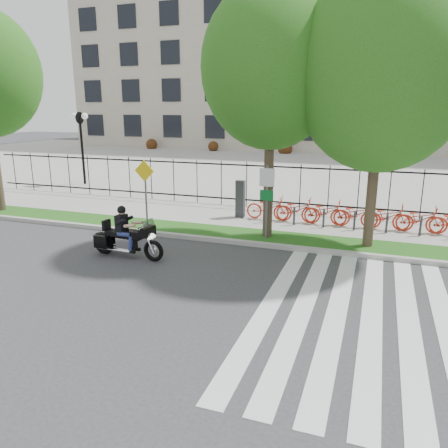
% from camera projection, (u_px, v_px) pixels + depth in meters
% --- Properties ---
extents(ground, '(120.00, 120.00, 0.00)m').
position_uv_depth(ground, '(186.00, 290.00, 11.00)').
color(ground, '#323234').
rests_on(ground, ground).
extents(curb, '(60.00, 0.20, 0.15)m').
position_uv_depth(curb, '(237.00, 242.00, 14.71)').
color(curb, '#A2A199').
rests_on(curb, ground).
extents(grass_verge, '(60.00, 1.50, 0.15)m').
position_uv_depth(grass_verge, '(244.00, 235.00, 15.48)').
color(grass_verge, '#164A12').
rests_on(grass_verge, ground).
extents(sidewalk, '(60.00, 3.50, 0.15)m').
position_uv_depth(sidewalk, '(262.00, 219.00, 17.76)').
color(sidewalk, gray).
rests_on(sidewalk, ground).
extents(plaza, '(80.00, 34.00, 0.10)m').
position_uv_depth(plaza, '(320.00, 167.00, 33.73)').
color(plaza, gray).
rests_on(plaza, ground).
extents(crosswalk_stripes, '(5.70, 8.00, 0.01)m').
position_uv_depth(crosswalk_stripes, '(390.00, 320.00, 9.43)').
color(crosswalk_stripes, silver).
rests_on(crosswalk_stripes, ground).
extents(iron_fence, '(30.00, 0.06, 2.00)m').
position_uv_depth(iron_fence, '(273.00, 186.00, 19.07)').
color(iron_fence, black).
rests_on(iron_fence, sidewalk).
extents(office_building, '(60.00, 21.90, 20.15)m').
position_uv_depth(office_building, '(349.00, 57.00, 49.31)').
color(office_building, '#A99F88').
rests_on(office_building, ground).
extents(lamp_post_left, '(1.06, 0.70, 4.25)m').
position_uv_depth(lamp_post_left, '(81.00, 130.00, 24.99)').
color(lamp_post_left, black).
rests_on(lamp_post_left, ground).
extents(street_tree_1, '(4.52, 4.52, 8.15)m').
position_uv_depth(street_tree_1, '(271.00, 67.00, 13.76)').
color(street_tree_1, '#3D2E21').
rests_on(street_tree_1, grass_verge).
extents(street_tree_2, '(5.22, 5.22, 8.38)m').
position_uv_depth(street_tree_2, '(383.00, 70.00, 12.73)').
color(street_tree_2, '#3D2E21').
rests_on(street_tree_2, grass_verge).
extents(bike_share_station, '(11.09, 0.86, 1.50)m').
position_uv_depth(bike_share_station, '(385.00, 216.00, 15.87)').
color(bike_share_station, '#2D2D33').
rests_on(bike_share_station, sidewalk).
extents(sign_pole_regulatory, '(0.50, 0.09, 2.50)m').
position_uv_depth(sign_pole_regulatory, '(267.00, 193.00, 14.43)').
color(sign_pole_regulatory, '#59595B').
rests_on(sign_pole_regulatory, grass_verge).
extents(sign_pole_warning, '(0.78, 0.09, 2.49)m').
position_uv_depth(sign_pole_warning, '(145.00, 185.00, 15.91)').
color(sign_pole_warning, '#59595B').
rests_on(sign_pole_warning, grass_verge).
extents(motorcycle_rider, '(2.52, 0.76, 1.94)m').
position_uv_depth(motorcycle_rider, '(127.00, 237.00, 13.29)').
color(motorcycle_rider, black).
rests_on(motorcycle_rider, ground).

